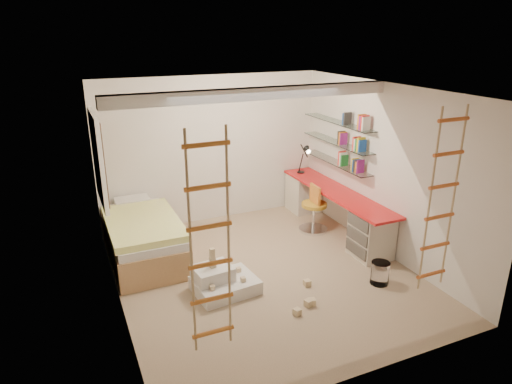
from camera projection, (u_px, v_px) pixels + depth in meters
name	position (u px, v px, depth m)	size (l,w,h in m)	color
floor	(264.00, 273.00, 6.56)	(4.50, 4.50, 0.00)	#927F5E
ceiling_beam	(256.00, 94.00, 5.97)	(4.00, 0.18, 0.16)	white
window_frame	(98.00, 159.00, 6.58)	(0.06, 1.15, 1.35)	white
window_blind	(101.00, 159.00, 6.60)	(0.02, 1.00, 1.20)	#4C2D1E
rope_ladder_left	(210.00, 245.00, 4.03)	(0.41, 0.04, 2.13)	#BD6B20
rope_ladder_right	(442.00, 201.00, 5.06)	(0.41, 0.04, 2.13)	#C24E21
waste_bin	(380.00, 273.00, 6.26)	(0.26, 0.26, 0.32)	white
desk	(334.00, 209.00, 7.82)	(0.56, 2.80, 0.75)	red
shelves	(337.00, 143.00, 7.74)	(0.25, 1.80, 0.71)	white
bed	(143.00, 237.00, 6.95)	(1.02, 2.00, 0.69)	#AD7F51
task_lamp	(306.00, 155.00, 8.38)	(0.14, 0.36, 0.57)	black
swivel_chair	(314.00, 214.00, 7.85)	(0.53, 0.53, 0.84)	#B98D23
play_platform	(222.00, 282.00, 6.08)	(0.87, 0.71, 0.36)	silver
toy_blocks	(255.00, 280.00, 5.94)	(1.38, 1.05, 0.63)	#CCB284
books	(337.00, 137.00, 7.71)	(0.14, 0.58, 0.92)	#8C1E7F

